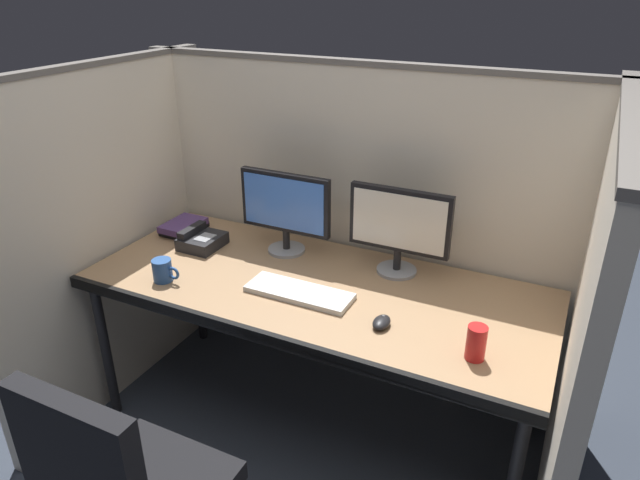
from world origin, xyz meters
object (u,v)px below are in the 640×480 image
computer_mouse (382,322)px  soda_can (476,343)px  desk (313,296)px  monitor_right (399,226)px  monitor_left (285,207)px  keyboard_main (299,292)px  desk_phone (201,240)px  coffee_mug (163,270)px  book_stack (184,227)px

computer_mouse → soda_can: bearing=-6.9°
desk → monitor_right: (0.26, 0.26, 0.27)m
monitor_left → keyboard_main: size_ratio=1.00×
desk → keyboard_main: size_ratio=4.42×
monitor_left → computer_mouse: 0.75m
monitor_right → computer_mouse: bearing=-78.1°
desk_phone → keyboard_main: bearing=-17.2°
monitor_left → monitor_right: same height
computer_mouse → desk_phone: desk_phone is taller
monitor_right → desk_phone: monitor_right is taller
keyboard_main → soda_can: (0.71, -0.11, 0.05)m
desk → coffee_mug: (-0.58, -0.23, 0.10)m
computer_mouse → soda_can: soda_can is taller
keyboard_main → desk_phone: bearing=162.8°
book_stack → monitor_left: bearing=3.7°
monitor_right → keyboard_main: monitor_right is taller
monitor_left → monitor_right: 0.52m
monitor_right → coffee_mug: 0.99m
desk → desk_phone: 0.65m
computer_mouse → book_stack: bearing=163.2°
keyboard_main → book_stack: bearing=160.2°
soda_can → keyboard_main: bearing=171.5°
keyboard_main → desk_phone: desk_phone is taller
book_stack → soda_can: bearing=-14.6°
desk → keyboard_main: 0.11m
monitor_left → book_stack: 0.59m
coffee_mug → soda_can: size_ratio=1.03×
monitor_right → desk_phone: size_ratio=2.26×
coffee_mug → book_stack: (-0.24, 0.43, -0.02)m
monitor_left → soda_can: monitor_left is taller
book_stack → desk_phone: bearing=-28.4°
monitor_left → coffee_mug: size_ratio=3.41×
monitor_left → monitor_right: bearing=3.4°
computer_mouse → coffee_mug: size_ratio=0.76×
desk → keyboard_main: bearing=-101.0°
coffee_mug → desk_phone: (-0.06, 0.33, -0.01)m
monitor_left → desk_phone: monitor_left is taller
computer_mouse → desk_phone: (-0.99, 0.26, 0.02)m
desk → desk_phone: desk_phone is taller
soda_can → coffee_mug: bearing=-178.3°
monitor_right → soda_can: bearing=-46.9°
desk → book_stack: book_stack is taller
monitor_right → desk_phone: (-0.90, -0.16, -0.18)m
computer_mouse → desk: bearing=156.3°
desk → computer_mouse: (0.35, -0.16, 0.07)m
coffee_mug → soda_can: (1.27, 0.04, 0.01)m
monitor_left → soda_can: 1.05m
monitor_right → computer_mouse: (0.09, -0.42, -0.20)m
monitor_left → monitor_right: size_ratio=1.00×
desk → computer_mouse: 0.39m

